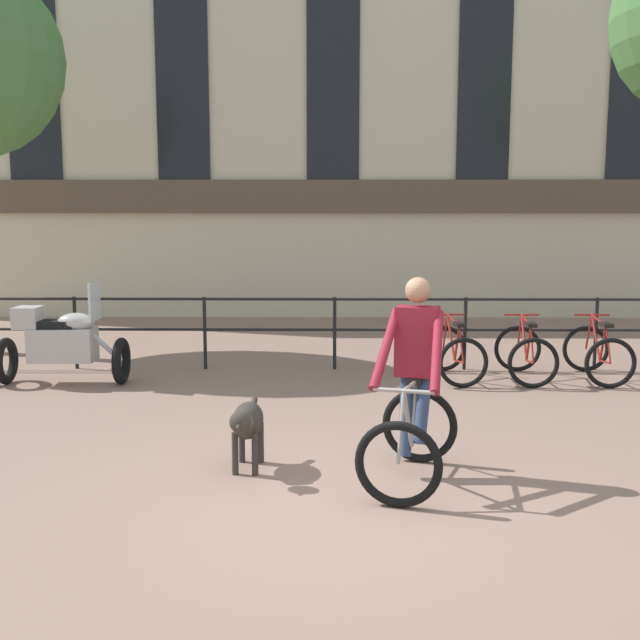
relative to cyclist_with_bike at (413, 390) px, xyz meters
name	(u,v)px	position (x,y,z in m)	size (l,w,h in m)	color
ground_plane	(340,509)	(-0.62, -0.70, -0.76)	(60.00, 60.00, 0.00)	#8E7060
canal_railing	(335,321)	(-0.62, 4.50, -0.05)	(15.05, 0.05, 1.05)	black
building_facade	(333,107)	(-0.62, 10.29, 3.72)	(18.00, 0.72, 9.01)	beige
cyclist_with_bike	(413,390)	(0.00, 0.00, 0.00)	(0.96, 1.31, 1.70)	black
dog	(247,423)	(-1.42, 0.16, -0.33)	(0.30, 0.90, 0.62)	#332D28
parked_motorcycle	(62,342)	(-4.22, 3.49, -0.20)	(1.65, 0.64, 1.35)	black
parked_bicycle_near_lamp	(453,353)	(0.98, 3.84, -0.41)	(0.76, 1.17, 0.86)	black
parked_bicycle_mid_left	(525,353)	(1.95, 3.84, -0.41)	(0.72, 1.15, 0.86)	black
parked_bicycle_mid_right	(598,354)	(2.93, 3.84, -0.41)	(0.70, 1.14, 0.86)	black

